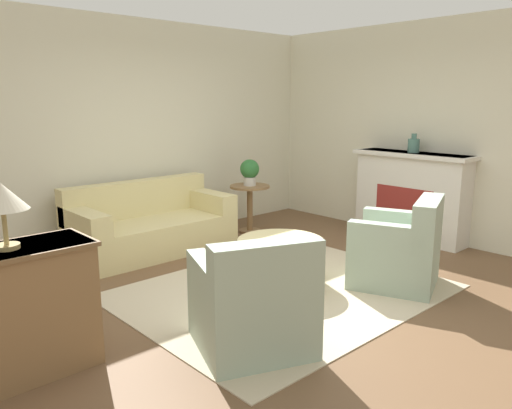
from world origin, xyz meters
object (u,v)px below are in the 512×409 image
Objects in this scene: armchair_left at (254,305)px; ottoman_table at (280,256)px; armchair_right at (400,251)px; vase_mantel_near at (414,145)px; potted_plant_on_side_table at (250,171)px; dresser at (14,312)px; side_table at (250,200)px; table_lamp at (2,199)px; couch at (150,227)px.

ottoman_table is at bearing 36.39° from armchair_left.
armchair_right is 4.18× the size of vase_mantel_near.
dresser is at bearing -154.48° from potted_plant_on_side_table.
side_table is at bearing 48.57° from armchair_left.
vase_mantel_near reaches higher than armchair_right.
vase_mantel_near reaches higher than side_table.
potted_plant_on_side_table is at bearing 83.78° from armchair_right.
armchair_right reaches higher than ottoman_table.
side_table is 2.71× the size of vase_mantel_near.
armchair_left is 2.83× the size of potted_plant_on_side_table.
potted_plant_on_side_table is (1.14, 1.72, 0.56)m from ottoman_table.
side_table is 1.83× the size of potted_plant_on_side_table.
ottoman_table is (-0.87, 0.80, -0.05)m from armchair_right.
potted_plant_on_side_table is at bearing 25.52° from table_lamp.
side_table is at bearing -5.44° from couch.
couch is at bearing 74.59° from armchair_left.
table_lamp reaches higher than dresser.
side_table is 0.41m from potted_plant_on_side_table.
armchair_right reaches higher than side_table.
table_lamp is (0.00, -0.00, 0.75)m from dresser.
vase_mantel_near is (1.58, 0.83, 0.89)m from armchair_right.
armchair_right is 3.54m from table_lamp.
dresser is 0.75m from table_lamp.
armchair_left is 4.18× the size of vase_mantel_near.
side_table is at bearing 83.78° from armchair_right.
armchair_left is at bearing -105.41° from couch.
side_table is 1.55× the size of table_lamp.
vase_mantel_near reaches higher than potted_plant_on_side_table.
side_table is at bearing 127.67° from vase_mantel_near.
ottoman_table is (1.08, 0.80, -0.05)m from armchair_left.
couch is 1.90m from ottoman_table.
couch is at bearing 114.54° from armchair_right.
table_lamp is (-3.61, -1.72, 0.35)m from potted_plant_on_side_table.
ottoman_table is at bearing -179.18° from vase_mantel_near.
vase_mantel_near is at bearing 27.83° from armchair_right.
armchair_right is at bearing -42.65° from ottoman_table.
armchair_right is at bearing -152.17° from vase_mantel_near.
potted_plant_on_side_table reaches higher than armchair_left.
vase_mantel_near is 0.57× the size of table_lamp.
armchair_right is at bearing -13.41° from table_lamp.
vase_mantel_near reaches higher than dresser.
vase_mantel_near is at bearing -52.33° from side_table.
potted_plant_on_side_table is 0.85× the size of table_lamp.
ottoman_table is 2.48m from dresser.
side_table is 4.00m from dresser.
side_table is 0.64× the size of dresser.
ottoman_table is 2.01× the size of table_lamp.
ottoman_table is 2.07m from side_table.
vase_mantel_near reaches higher than table_lamp.
table_lamp is at bearing -179.56° from vase_mantel_near.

